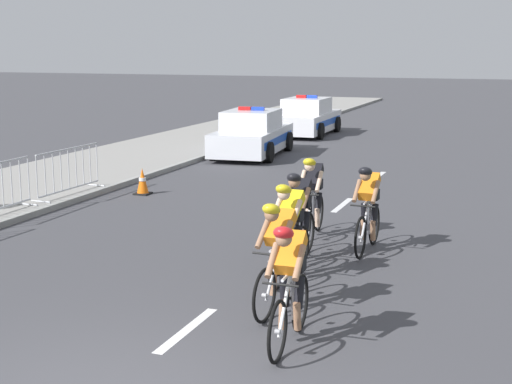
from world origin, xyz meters
name	(u,v)px	position (x,y,z in m)	size (l,w,h in m)	color
sidewalk_slab	(122,160)	(-7.88, 14.00, 0.06)	(4.36, 60.00, 0.12)	gray
kerb_edge	(184,164)	(-5.78, 14.00, 0.07)	(0.16, 60.00, 0.13)	#9E9E99
lane_markings_centre	(287,250)	(0.00, 6.19, 0.00)	(0.14, 17.60, 0.01)	white
cyclist_lead	(289,283)	(1.36, 2.15, 0.79)	(0.43, 1.72, 1.56)	black
cyclist_second	(279,254)	(0.85, 3.26, 0.79)	(0.43, 1.72, 1.56)	black
cyclist_third	(290,229)	(0.56, 4.59, 0.79)	(0.43, 1.72, 1.56)	black
cyclist_fourth	(299,215)	(0.40, 5.58, 0.79)	(0.42, 1.72, 1.56)	black
cyclist_fifth	(368,207)	(1.33, 6.58, 0.79)	(0.42, 1.72, 1.56)	black
cyclist_sixth	(312,196)	(0.16, 7.20, 0.79)	(0.43, 1.72, 1.56)	black
police_car_nearest	(252,135)	(-4.65, 16.73, 0.68)	(2.31, 4.55, 1.59)	silver
police_car_second	(307,118)	(-4.65, 22.95, 0.68)	(2.05, 4.43, 1.59)	white
crowd_barrier_rear	(69,172)	(-6.12, 8.65, 0.65)	(0.56, 2.32, 1.07)	#B7BABF
traffic_cone_near	(143,182)	(-4.80, 9.72, 0.31)	(0.36, 0.36, 0.64)	black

